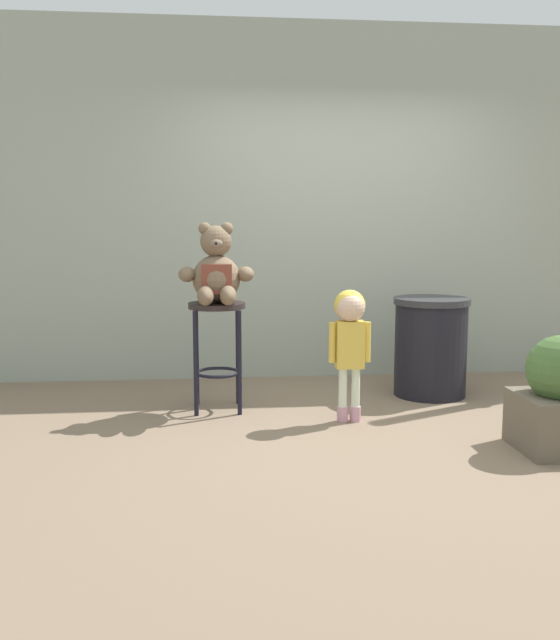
# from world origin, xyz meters

# --- Properties ---
(ground_plane) EXTENTS (24.00, 24.00, 0.00)m
(ground_plane) POSITION_xyz_m (0.00, 0.00, 0.00)
(ground_plane) COLOR #7D6853
(building_wall) EXTENTS (6.56, 0.30, 3.04)m
(building_wall) POSITION_xyz_m (0.00, 1.79, 1.52)
(building_wall) COLOR #97A092
(building_wall) RESTS_ON ground_plane
(bar_stool_with_teddy) EXTENTS (0.41, 0.41, 0.79)m
(bar_stool_with_teddy) POSITION_xyz_m (-1.01, 0.61, 0.57)
(bar_stool_with_teddy) COLOR #2A2221
(bar_stool_with_teddy) RESTS_ON ground_plane
(teddy_bear) EXTENTS (0.53, 0.48, 0.57)m
(teddy_bear) POSITION_xyz_m (-1.01, 0.58, 1.00)
(teddy_bear) COLOR brown
(teddy_bear) RESTS_ON bar_stool_with_teddy
(child_walking) EXTENTS (0.29, 0.23, 0.91)m
(child_walking) POSITION_xyz_m (-0.12, 0.21, 0.66)
(child_walking) COLOR #C98FA3
(child_walking) RESTS_ON ground_plane
(trash_bin) EXTENTS (0.59, 0.59, 0.78)m
(trash_bin) POSITION_xyz_m (0.66, 0.87, 0.39)
(trash_bin) COLOR black
(trash_bin) RESTS_ON ground_plane
(planter_with_shrub) EXTENTS (0.48, 0.48, 0.70)m
(planter_with_shrub) POSITION_xyz_m (1.01, -0.51, 0.32)
(planter_with_shrub) COLOR brown
(planter_with_shrub) RESTS_ON ground_plane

